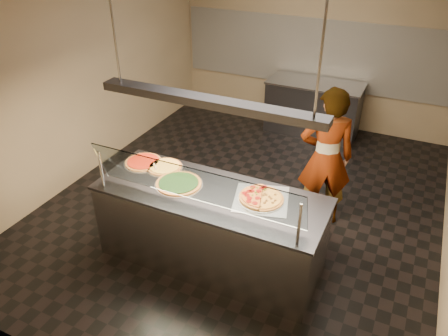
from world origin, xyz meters
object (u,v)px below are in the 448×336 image
at_px(heat_lamp_housing, 208,102).
at_px(pizza_spatula, 159,168).
at_px(perforated_tray, 261,199).
at_px(prep_table, 313,108).
at_px(sneeze_guard, 193,185).
at_px(pizza_cheese, 165,167).
at_px(half_pizza_sausage, 271,200).
at_px(half_pizza_pepperoni, 251,194).
at_px(pizza_spinach, 179,183).
at_px(serving_counter, 211,227).
at_px(worker, 326,158).
at_px(pizza_tomato, 143,162).

bearing_deg(heat_lamp_housing, pizza_spatula, 167.45).
bearing_deg(perforated_tray, prep_table, 96.54).
distance_m(sneeze_guard, pizza_cheese, 0.95).
relative_size(half_pizza_sausage, pizza_spatula, 1.75).
bearing_deg(half_pizza_sausage, pizza_cheese, 174.76).
distance_m(perforated_tray, half_pizza_pepperoni, 0.11).
bearing_deg(pizza_spatula, pizza_spinach, -25.24).
xyz_separation_m(half_pizza_sausage, pizza_cheese, (-1.34, 0.12, -0.01)).
distance_m(sneeze_guard, perforated_tray, 0.76).
relative_size(sneeze_guard, half_pizza_sausage, 4.52).
bearing_deg(half_pizza_pepperoni, heat_lamp_housing, -165.20).
height_order(serving_counter, prep_table, same).
bearing_deg(pizza_cheese, half_pizza_pepperoni, -6.19).
relative_size(sneeze_guard, pizza_cheese, 5.29).
height_order(sneeze_guard, half_pizza_sausage, sneeze_guard).
distance_m(worker, heat_lamp_housing, 1.90).
height_order(half_pizza_sausage, pizza_cheese, half_pizza_sausage).
distance_m(half_pizza_sausage, prep_table, 3.75).
bearing_deg(worker, perforated_tray, 50.30).
bearing_deg(worker, pizza_tomato, 7.57).
relative_size(half_pizza_sausage, pizza_cheese, 1.17).
height_order(perforated_tray, prep_table, perforated_tray).
distance_m(perforated_tray, pizza_tomato, 1.52).
height_order(pizza_cheese, prep_table, pizza_cheese).
relative_size(serving_counter, perforated_tray, 3.69).
bearing_deg(serving_counter, pizza_cheese, 161.64).
height_order(pizza_spinach, prep_table, pizza_spinach).
distance_m(pizza_cheese, heat_lamp_housing, 1.25).
height_order(half_pizza_pepperoni, pizza_spinach, half_pizza_pepperoni).
height_order(prep_table, worker, worker).
xyz_separation_m(serving_counter, pizza_cheese, (-0.70, 0.23, 0.48)).
relative_size(half_pizza_pepperoni, prep_table, 0.30).
xyz_separation_m(serving_counter, half_pizza_pepperoni, (0.42, 0.11, 0.50)).
xyz_separation_m(half_pizza_sausage, pizza_tomato, (-1.63, 0.11, -0.01)).
bearing_deg(pizza_cheese, heat_lamp_housing, -18.36).
relative_size(half_pizza_pepperoni, worker, 0.27).
height_order(pizza_spatula, prep_table, pizza_spatula).
bearing_deg(worker, sneeze_guard, 38.97).
relative_size(pizza_cheese, heat_lamp_housing, 0.18).
xyz_separation_m(sneeze_guard, pizza_spatula, (-0.73, 0.51, -0.27)).
relative_size(pizza_spinach, worker, 0.29).
bearing_deg(heat_lamp_housing, perforated_tray, 11.87).
bearing_deg(pizza_spinach, half_pizza_pepperoni, 8.30).
bearing_deg(pizza_cheese, sneeze_guard, -39.34).
distance_m(serving_counter, pizza_spinach, 0.61).
height_order(pizza_spinach, pizza_spatula, pizza_spatula).
bearing_deg(perforated_tray, worker, 72.44).
distance_m(half_pizza_sausage, pizza_spinach, 1.02).
xyz_separation_m(half_pizza_pepperoni, prep_table, (-0.31, 3.68, -0.50)).
relative_size(perforated_tray, pizza_spinach, 1.28).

